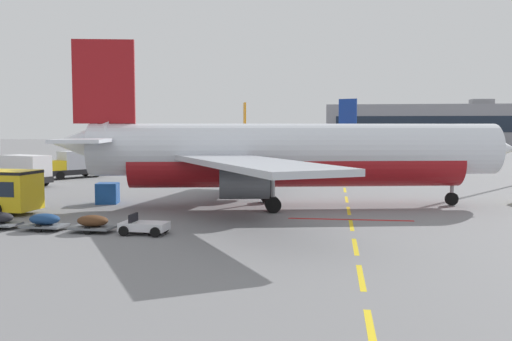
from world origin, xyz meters
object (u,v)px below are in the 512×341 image
(fuel_service_truck, at_px, (75,164))
(uld_cargo_container, at_px, (108,193))
(airliner_far_center, at_px, (404,136))
(ground_power_truck, at_px, (21,170))
(airliner_foreground, at_px, (289,154))
(airliner_mid_left, at_px, (249,140))
(baggage_train, at_px, (69,222))

(fuel_service_truck, height_order, uld_cargo_container, fuel_service_truck)
(airliner_far_center, xyz_separation_m, ground_power_truck, (-46.16, -71.16, -2.33))
(airliner_foreground, xyz_separation_m, fuel_service_truck, (-26.63, 20.57, -2.30))
(airliner_foreground, bearing_deg, airliner_mid_left, 101.20)
(baggage_train, xyz_separation_m, uld_cargo_container, (-2.48, 11.60, 0.27))
(ground_power_truck, height_order, baggage_train, ground_power_truck)
(fuel_service_truck, relative_size, baggage_train, 0.61)
(airliner_far_center, bearing_deg, uld_cargo_container, -111.56)
(airliner_mid_left, distance_m, baggage_train, 71.19)
(airliner_mid_left, xyz_separation_m, airliner_far_center, (30.13, 22.64, 0.49))
(ground_power_truck, bearing_deg, baggage_train, -54.46)
(airliner_mid_left, height_order, airliner_far_center, airliner_far_center)
(airliner_foreground, height_order, fuel_service_truck, airliner_foreground)
(airliner_far_center, bearing_deg, baggage_train, -107.74)
(airliner_foreground, relative_size, uld_cargo_container, 18.69)
(airliner_far_center, xyz_separation_m, baggage_train, (-30.00, -93.77, -3.44))
(uld_cargo_container, bearing_deg, airliner_far_center, 68.44)
(airliner_mid_left, height_order, baggage_train, airliner_mid_left)
(fuel_service_truck, bearing_deg, uld_cargo_container, -58.73)
(ground_power_truck, distance_m, uld_cargo_container, 17.59)
(airliner_mid_left, bearing_deg, airliner_foreground, -78.80)
(baggage_train, bearing_deg, airliner_mid_left, 90.10)
(uld_cargo_container, bearing_deg, airliner_mid_left, 87.74)
(airliner_foreground, bearing_deg, airliner_far_center, 77.42)
(baggage_train, height_order, uld_cargo_container, uld_cargo_container)
(baggage_train, bearing_deg, airliner_foreground, 44.85)
(airliner_mid_left, relative_size, airliner_far_center, 0.92)
(airliner_mid_left, height_order, ground_power_truck, airliner_mid_left)
(airliner_far_center, bearing_deg, ground_power_truck, -122.97)
(fuel_service_truck, xyz_separation_m, baggage_train, (14.97, -32.17, -1.11))
(airliner_mid_left, xyz_separation_m, ground_power_truck, (-16.03, -48.51, -1.85))
(airliner_mid_left, height_order, fuel_service_truck, airliner_mid_left)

